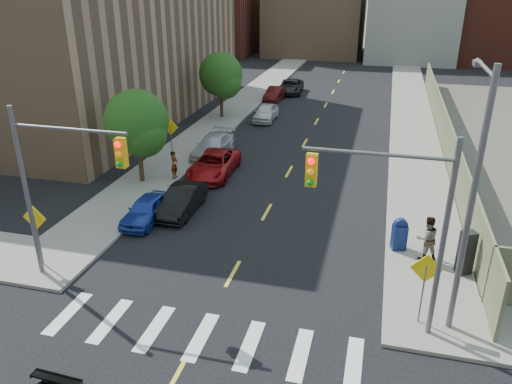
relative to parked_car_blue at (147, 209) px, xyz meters
The scene contains 26 objects.
sidewalk_nw 30.07m from the parked_car_blue, 94.29° to the left, with size 3.50×73.00×0.15m, color gray.
sidewalk_ne 32.78m from the parked_car_blue, 66.16° to the left, with size 3.50×73.00×0.15m, color gray.
fence_north 22.36m from the parked_car_blue, 47.50° to the left, with size 0.12×44.00×2.50m, color #666C4B.
building_nw 25.85m from the parked_car_blue, 131.76° to the left, with size 22.00×30.00×16.00m, color #8C6B4C.
bg_bldg_west 61.00m from the parked_car_blue, 105.76° to the left, with size 14.00×18.00×12.00m, color #592319.
bg_bldg_midwest 60.87m from the parked_car_blue, 90.47° to the left, with size 14.00×16.00×15.00m, color #8C6B4C.
bg_bldg_center 60.18m from the parked_car_blue, 77.00° to the left, with size 12.00×16.00×10.00m, color gray.
signal_nw 6.78m from the parked_car_blue, 95.02° to the right, with size 4.59×0.30×7.00m.
signal_ne 13.33m from the parked_car_blue, 25.68° to the right, with size 4.59×0.30×7.00m.
streetlight_ne 15.17m from the parked_car_blue, 18.64° to the right, with size 0.25×3.70×9.00m.
warn_sign_nw 5.69m from the parked_car_blue, 114.61° to the right, with size 1.06×0.06×2.83m.
warn_sign_ne 13.72m from the parked_car_blue, 21.57° to the right, with size 1.06×0.06×2.83m.
warn_sign_midwest 8.89m from the parked_car_blue, 105.18° to the left, with size 1.06×0.06×2.83m.
tree_west_near 5.90m from the parked_car_blue, 118.96° to the left, with size 3.66×3.64×5.52m.
tree_west_far 19.89m from the parked_car_blue, 97.31° to the left, with size 3.66×3.64×5.52m.
parked_car_blue is the anchor object (origin of this frame).
parked_car_black 1.92m from the parked_car_blue, 47.47° to the left, with size 1.41×4.06×1.34m, color black.
parked_car_red 6.83m from the parked_car_blue, 80.05° to the left, with size 2.33×5.05×1.40m, color maroon.
parked_car_silver 10.05m from the parked_car_blue, 90.00° to the left, with size 1.98×4.86×1.41m, color #AEAFB6.
parked_car_white 19.79m from the parked_car_blue, 86.23° to the left, with size 1.62×4.03×1.37m, color silver.
parked_car_maroon 27.15m from the parked_car_blue, 89.12° to the left, with size 1.36×3.91×1.29m, color #400F0C.
parked_car_grey 30.82m from the parked_car_blue, 87.58° to the left, with size 2.30×4.99×1.39m, color black.
mailbox 12.03m from the parked_car_blue, ahead, with size 0.70×0.61×1.47m.
payphone 14.63m from the parked_car_blue, ahead, with size 0.55×0.45×1.85m, color black.
pedestrian_west 5.45m from the parked_car_blue, 98.46° to the left, with size 0.60×0.39×1.64m, color gray.
pedestrian_east 13.13m from the parked_car_blue, ahead, with size 0.96×0.74×1.97m, color gray.
Camera 1 is at (5.28, -8.59, 11.19)m, focal length 35.00 mm.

